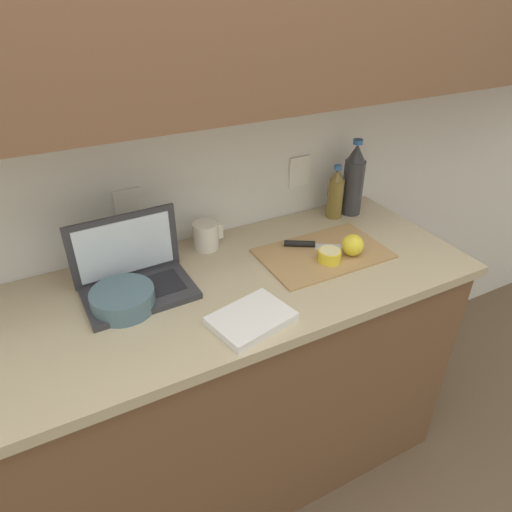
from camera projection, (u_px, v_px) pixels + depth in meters
The scene contains 13 objects.
ground_plane at pixel (211, 471), 1.90m from camera, with size 12.00×12.00×0.00m, color brown.
wall_back at pixel (147, 61), 1.27m from camera, with size 5.20×0.38×2.60m.
counter_unit at pixel (199, 394), 1.64m from camera, with size 1.85×0.65×0.93m.
laptop at pixel (134, 274), 1.39m from camera, with size 0.34×0.22×0.23m.
cutting_board at pixel (322, 253), 1.60m from camera, with size 0.44×0.28×0.01m, color tan.
knife at pixel (308, 244), 1.62m from camera, with size 0.24×0.16×0.02m.
lemon_half_cut at pixel (330, 255), 1.54m from camera, with size 0.08×0.08×0.04m.
lemon_whole_beside at pixel (353, 245), 1.56m from camera, with size 0.08×0.08×0.08m.
bottle_green_soda at pixel (335, 194), 1.80m from camera, with size 0.06×0.06×0.22m.
bottle_oil_tall at pixel (353, 180), 1.81m from camera, with size 0.08×0.08×0.31m.
measuring_cup at pixel (206, 236), 1.61m from camera, with size 0.11×0.09×0.10m.
bowl_white at pixel (123, 300), 1.32m from camera, with size 0.18×0.18×0.06m.
dish_towel at pixel (251, 319), 1.28m from camera, with size 0.22×0.16×0.02m, color white.
Camera 1 is at (-0.36, -1.10, 1.76)m, focal length 32.00 mm.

